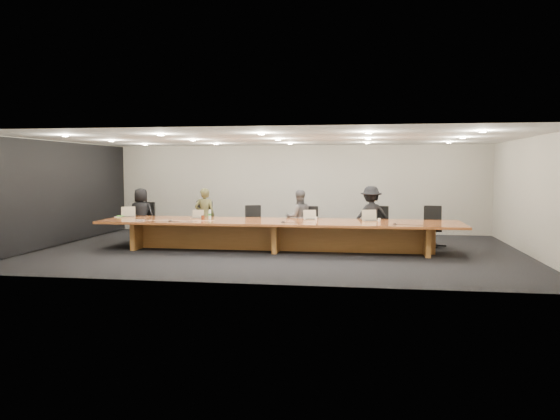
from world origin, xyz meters
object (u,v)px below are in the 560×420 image
Objects in this scene: person_b at (205,215)px; laptop_d at (310,215)px; chair_mid_left at (254,224)px; person_a at (141,215)px; paper_cup_near at (316,219)px; mic_left at (170,221)px; person_c at (299,217)px; mic_center at (283,222)px; chair_left at (200,221)px; chair_mid_right at (308,225)px; laptop_b at (197,214)px; laptop_a at (128,212)px; laptop_e at (371,215)px; person_d at (371,216)px; water_bottle at (210,214)px; av_box at (140,220)px; chair_far_left at (143,221)px; conference_table at (278,230)px; mic_right at (395,224)px; paper_cup_far at (379,220)px; chair_right at (379,225)px; amber_mug at (203,217)px.

laptop_d is (3.02, -0.72, 0.12)m from person_b.
chair_mid_left is 0.70× the size of person_a.
person_b is at bearing 165.87° from paper_cup_near.
paper_cup_near is 3.66m from mic_left.
person_c is 1.54m from mic_center.
person_c is at bearing 169.75° from person_b.
chair_mid_right is (3.00, 0.19, -0.06)m from chair_left.
laptop_b is 2.48m from mic_center.
laptop_e is at bearing -24.82° from laptop_a.
chair_mid_right is 12.95× the size of paper_cup_near.
person_d is 7.04× the size of water_bottle.
av_box is (-4.03, -1.90, 0.24)m from chair_mid_right.
mic_left is (-3.40, -0.95, -0.11)m from laptop_d.
chair_mid_right is 5.29× the size of av_box.
laptop_a is 1.14× the size of laptop_d.
person_b reaches higher than chair_far_left.
mic_center is at bearing -135.35° from paper_cup_near.
person_d is 19.66× the size of paper_cup_near.
conference_table is at bearing -10.70° from chair_left.
person_b is at bearing 92.91° from laptop_b.
mic_right is (2.46, -1.59, 0.02)m from person_c.
paper_cup_far is at bearing -37.74° from chair_mid_left.
laptop_e is (1.91, -0.85, 0.15)m from person_c.
chair_mid_right is at bearing 141.05° from mic_right.
mic_center is (4.30, -1.55, 0.01)m from person_a.
paper_cup_near is at bearing -140.28° from chair_right.
chair_far_left is at bearing -169.12° from chair_mid_right.
laptop_e is 1.37m from paper_cup_near.
chair_far_left is at bearing -19.89° from person_d.
paper_cup_far is at bearing -83.44° from chair_right.
mic_center is (3.60, 0.17, 0.00)m from av_box.
amber_mug reaches higher than paper_cup_far.
paper_cup_near is (0.54, -0.79, 0.05)m from person_c.
paper_cup_near is (2.90, 0.27, -0.01)m from amber_mug.
chair_mid_left is 10.00× the size of amber_mug.
paper_cup_near is at bearing 155.77° from person_b.
laptop_e reaches higher than mic_center.
chair_mid_right is 2.90m from amber_mug.
paper_cup_near is at bearing 2.53° from av_box.
person_b is at bearing 173.98° from person_a.
water_bottle is at bearing 104.66° from person_b.
chair_mid_right is at bearing 75.92° from mic_center.
laptop_e is 4.56× the size of paper_cup_near.
mic_center is at bearing -64.63° from conference_table.
mic_right is (4.82, -0.53, -0.04)m from amber_mug.
person_a is 6.70m from paper_cup_far.
laptop_d is 3.53m from mic_left.
mic_center is 1.10× the size of mic_right.
laptop_a is (-1.90, -0.76, 0.13)m from person_b.
chair_right is 0.71× the size of person_a.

